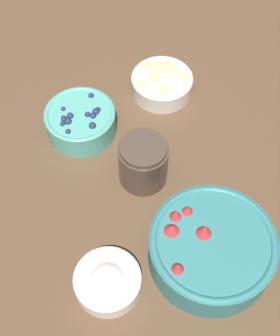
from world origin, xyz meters
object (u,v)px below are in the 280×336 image
at_px(bowl_strawberries, 211,247).
at_px(bowl_blueberries, 81,120).
at_px(jar_chocolate, 143,163).
at_px(bowl_bananas, 162,83).
at_px(bowl_cream, 108,281).

xyz_separation_m(bowl_strawberries, bowl_blueberries, (-0.38, -0.08, -0.01)).
bearing_deg(jar_chocolate, bowl_bananas, 141.38).
xyz_separation_m(bowl_strawberries, bowl_bananas, (-0.40, 0.13, -0.02)).
bearing_deg(bowl_strawberries, jar_chocolate, -173.95).
relative_size(bowl_blueberries, jar_chocolate, 1.45).
height_order(bowl_strawberries, bowl_bananas, bowl_strawberries).
distance_m(bowl_strawberries, jar_chocolate, 0.22).
xyz_separation_m(bowl_bananas, bowl_cream, (0.37, -0.32, -0.00)).
bearing_deg(bowl_blueberries, bowl_strawberries, 12.42).
height_order(bowl_strawberries, jar_chocolate, jar_chocolate).
height_order(bowl_blueberries, bowl_bananas, bowl_blueberries).
relative_size(bowl_strawberries, bowl_blueberries, 1.50).
bearing_deg(bowl_cream, bowl_bananas, 139.04).
bearing_deg(bowl_bananas, bowl_cream, -40.96).
relative_size(bowl_blueberries, bowl_bananas, 1.07).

